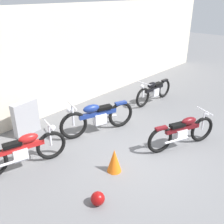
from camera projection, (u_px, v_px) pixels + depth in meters
The scene contains 9 objects.
ground_plane at pixel (147, 156), 6.25m from camera, with size 40.00×40.00×0.00m, color slate.
building_wall at pixel (48, 63), 7.86m from camera, with size 18.00×0.30×3.31m, color beige.
stone_marker at pixel (26, 118), 7.05m from camera, with size 0.75×0.20×0.96m, color #9E9EA3.
helmet at pixel (98, 199), 4.79m from camera, with size 0.27×0.27×0.27m, color maroon.
traffic_cone at pixel (114, 160), 5.63m from camera, with size 0.32×0.32×0.55m, color orange.
motorcycle_blue at pixel (97, 117), 7.11m from camera, with size 2.13×0.96×1.00m.
motorcycle_red at pixel (23, 151), 5.68m from camera, with size 2.00×0.77×0.92m.
motorcycle_black at pixel (154, 91), 9.15m from camera, with size 1.95×0.54×0.87m.
motorcycle_maroon at pixel (183, 131), 6.47m from camera, with size 1.87×0.96×0.90m.
Camera 1 is at (-4.42, -2.87, 3.63)m, focal length 41.26 mm.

